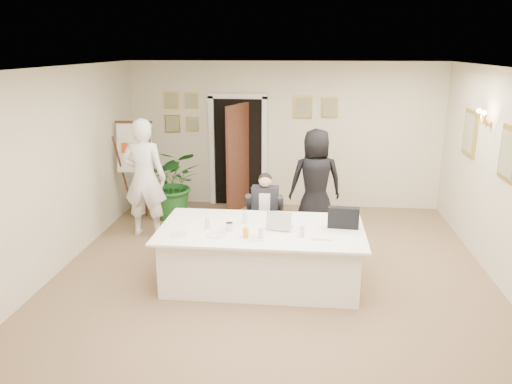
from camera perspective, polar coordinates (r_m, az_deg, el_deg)
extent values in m
plane|color=olive|center=(6.81, 1.69, -10.36)|extent=(7.00, 7.00, 0.00)
cube|color=white|center=(6.09, 1.92, 13.89)|extent=(6.00, 7.00, 0.02)
cube|color=beige|center=(9.73, 3.26, 6.47)|extent=(6.00, 0.10, 2.80)
cube|color=beige|center=(3.09, -2.97, -16.12)|extent=(6.00, 0.10, 2.80)
cube|color=beige|center=(7.16, -22.91, 1.63)|extent=(0.10, 7.00, 2.80)
cube|color=black|center=(9.84, -2.04, 4.53)|extent=(0.92, 0.06, 2.10)
cube|color=white|center=(9.90, -5.05, 4.54)|extent=(0.10, 0.06, 2.20)
cube|color=white|center=(9.76, 0.98, 4.43)|extent=(0.10, 0.06, 2.20)
cube|color=#351910|center=(9.43, -2.08, 3.88)|extent=(0.33, 0.81, 2.02)
cube|color=white|center=(6.69, 0.62, -7.33)|extent=(2.49, 1.24, 0.75)
cube|color=white|center=(6.54, 0.63, -4.24)|extent=(2.67, 1.42, 0.03)
cube|color=white|center=(9.12, -13.79, 4.94)|extent=(0.63, 0.23, 0.86)
imported|color=white|center=(8.37, -12.64, 1.57)|extent=(0.73, 0.49, 1.97)
imported|color=black|center=(8.36, 6.83, 1.17)|extent=(0.95, 0.69, 1.78)
imported|color=#1D591F|center=(9.28, -9.53, 1.03)|extent=(1.23, 1.08, 1.30)
cube|color=black|center=(6.59, 9.95, -2.91)|extent=(0.41, 0.14, 0.28)
cube|color=white|center=(6.25, 7.59, -5.12)|extent=(0.27, 0.20, 0.03)
cylinder|color=white|center=(6.37, -8.75, -4.80)|extent=(0.25, 0.25, 0.01)
cylinder|color=white|center=(6.29, -4.52, -4.95)|extent=(0.31, 0.31, 0.01)
cylinder|color=white|center=(6.16, -0.04, -5.35)|extent=(0.25, 0.25, 0.01)
cylinder|color=silver|center=(6.52, -5.55, -3.59)|extent=(0.08, 0.08, 0.14)
cylinder|color=silver|center=(6.14, 0.55, -4.81)|extent=(0.07, 0.07, 0.14)
cylinder|color=silver|center=(6.23, 5.26, -4.54)|extent=(0.08, 0.08, 0.14)
cylinder|color=silver|center=(6.69, -1.28, -3.01)|extent=(0.08, 0.08, 0.14)
cylinder|color=#FFA215|center=(6.19, -1.19, -4.69)|extent=(0.08, 0.08, 0.13)
cylinder|color=silver|center=(6.43, -3.08, -3.99)|extent=(0.12, 0.12, 0.11)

